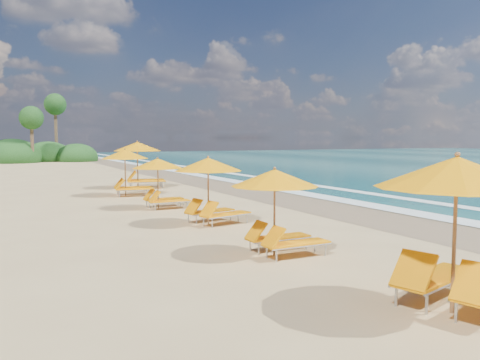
# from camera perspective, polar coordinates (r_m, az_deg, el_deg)

# --- Properties ---
(ground) EXTENTS (160.00, 160.00, 0.00)m
(ground) POSITION_cam_1_polar(r_m,az_deg,el_deg) (18.87, 0.00, -3.63)
(ground) COLOR tan
(ground) RESTS_ON ground
(wet_sand) EXTENTS (4.00, 160.00, 0.01)m
(wet_sand) POSITION_cam_1_polar(r_m,az_deg,el_deg) (20.97, 9.80, -2.84)
(wet_sand) COLOR #896F51
(wet_sand) RESTS_ON ground
(surf_foam) EXTENTS (4.00, 160.00, 0.01)m
(surf_foam) POSITION_cam_1_polar(r_m,az_deg,el_deg) (22.67, 15.29, -2.31)
(surf_foam) COLOR white
(surf_foam) RESTS_ON ground
(station_0) EXTENTS (3.22, 3.12, 2.57)m
(station_0) POSITION_cam_1_polar(r_m,az_deg,el_deg) (8.71, 23.95, -4.44)
(station_0) COLOR olive
(station_0) RESTS_ON ground
(station_1) EXTENTS (2.26, 2.08, 2.11)m
(station_1) POSITION_cam_1_polar(r_m,az_deg,el_deg) (11.85, 4.65, -2.93)
(station_1) COLOR olive
(station_1) RESTS_ON ground
(station_2) EXTENTS (2.71, 2.61, 2.22)m
(station_2) POSITION_cam_1_polar(r_m,az_deg,el_deg) (16.08, -3.18, -0.66)
(station_2) COLOR olive
(station_2) RESTS_ON ground
(station_3) EXTENTS (2.20, 2.03, 2.04)m
(station_3) POSITION_cam_1_polar(r_m,az_deg,el_deg) (19.90, -8.96, 0.06)
(station_3) COLOR olive
(station_3) RESTS_ON ground
(station_4) EXTENTS (2.69, 2.55, 2.29)m
(station_4) POSITION_cam_1_polar(r_m,az_deg,el_deg) (24.53, -12.62, 1.23)
(station_4) COLOR olive
(station_4) RESTS_ON ground
(station_5) EXTENTS (3.24, 3.12, 2.64)m
(station_5) POSITION_cam_1_polar(r_m,az_deg,el_deg) (28.17, -11.25, 2.10)
(station_5) COLOR olive
(station_5) RESTS_ON ground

